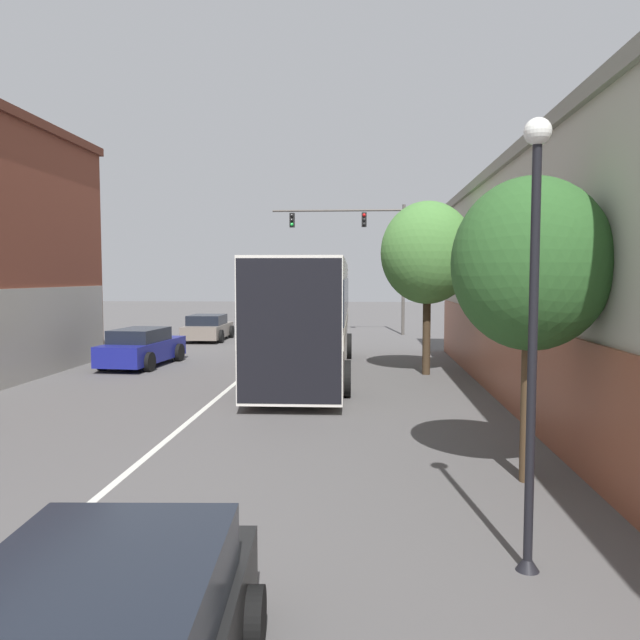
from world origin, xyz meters
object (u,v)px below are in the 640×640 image
bus (309,311)px  street_tree_near (531,265)px  parked_car_left_far (208,328)px  street_lamp (533,327)px  street_tree_far (427,253)px  parked_car_left_mid (142,348)px  traffic_signal_gantry (367,242)px

bus → street_tree_near: size_ratio=2.68×
parked_car_left_far → street_lamp: (9.77, -24.41, 2.07)m
street_tree_near → street_tree_far: bearing=92.7°
bus → parked_car_left_mid: bearing=76.0°
parked_car_left_mid → street_tree_near: street_tree_near is taller
parked_car_left_mid → street_lamp: (9.89, -15.26, 2.04)m
bus → parked_car_left_far: (-6.11, 10.60, -1.46)m
street_lamp → street_tree_far: bearing=88.9°
parked_car_left_mid → parked_car_left_far: (0.13, 9.16, -0.03)m
street_tree_far → street_lamp: bearing=-91.1°
street_tree_near → street_tree_far: 10.89m
parked_car_left_mid → parked_car_left_far: bearing=4.1°
traffic_signal_gantry → street_tree_near: (2.44, -25.08, -1.73)m
street_lamp → street_tree_far: 14.00m
parked_car_left_mid → street_tree_far: bearing=-92.5°
parked_car_left_far → street_tree_far: street_tree_far is taller
traffic_signal_gantry → street_tree_far: (1.93, -14.22, -1.14)m
bus → parked_car_left_far: 12.33m
traffic_signal_gantry → street_lamp: 28.31m
street_lamp → street_tree_far: (0.26, 13.94, 1.31)m
bus → street_lamp: size_ratio=2.62×
parked_car_left_far → street_tree_near: 23.96m
parked_car_left_far → traffic_signal_gantry: traffic_signal_gantry is taller
parked_car_left_far → street_tree_far: (10.03, -10.47, 3.39)m
parked_car_left_far → traffic_signal_gantry: size_ratio=0.57×
parked_car_left_far → street_tree_far: 14.89m
traffic_signal_gantry → street_tree_far: 14.39m
parked_car_left_mid → parked_car_left_far: parked_car_left_mid is taller
parked_car_left_far → traffic_signal_gantry: (8.10, 3.74, 4.53)m
parked_car_left_mid → bus: bearing=-98.2°
street_tree_near → parked_car_left_mid: bearing=131.2°
parked_car_left_far → traffic_signal_gantry: bearing=-65.9°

